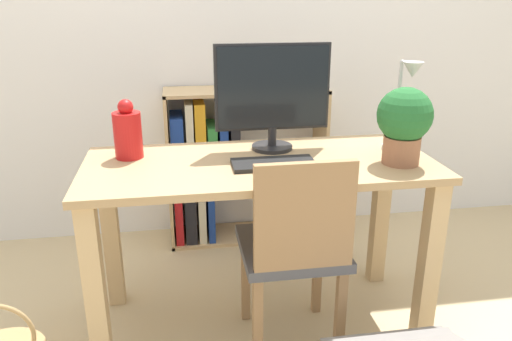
{
  "coord_description": "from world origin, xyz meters",
  "views": [
    {
      "loc": [
        -0.31,
        -1.85,
        1.38
      ],
      "look_at": [
        0.0,
        0.1,
        0.68
      ],
      "focal_mm": 35.0,
      "sensor_mm": 36.0,
      "label": 1
    }
  ],
  "objects_px": {
    "desk_lamp": "(405,98)",
    "chair": "(295,247)",
    "keyboard": "(274,164)",
    "monitor": "(273,92)",
    "bookshelf": "(217,166)",
    "potted_plant": "(404,122)",
    "vase": "(128,133)"
  },
  "relations": [
    {
      "from": "keyboard",
      "to": "potted_plant",
      "type": "height_order",
      "value": "potted_plant"
    },
    {
      "from": "monitor",
      "to": "chair",
      "type": "height_order",
      "value": "monitor"
    },
    {
      "from": "monitor",
      "to": "desk_lamp",
      "type": "xyz_separation_m",
      "value": [
        0.51,
        -0.15,
        -0.01
      ]
    },
    {
      "from": "potted_plant",
      "to": "chair",
      "type": "xyz_separation_m",
      "value": [
        -0.43,
        -0.08,
        -0.45
      ]
    },
    {
      "from": "desk_lamp",
      "to": "chair",
      "type": "height_order",
      "value": "desk_lamp"
    },
    {
      "from": "monitor",
      "to": "chair",
      "type": "distance_m",
      "value": 0.64
    },
    {
      "from": "vase",
      "to": "chair",
      "type": "distance_m",
      "value": 0.8
    },
    {
      "from": "monitor",
      "to": "potted_plant",
      "type": "height_order",
      "value": "monitor"
    },
    {
      "from": "chair",
      "to": "keyboard",
      "type": "bearing_deg",
      "value": 118.39
    },
    {
      "from": "keyboard",
      "to": "monitor",
      "type": "bearing_deg",
      "value": 80.76
    },
    {
      "from": "monitor",
      "to": "potted_plant",
      "type": "distance_m",
      "value": 0.54
    },
    {
      "from": "potted_plant",
      "to": "desk_lamp",
      "type": "bearing_deg",
      "value": 66.8
    },
    {
      "from": "keyboard",
      "to": "potted_plant",
      "type": "xyz_separation_m",
      "value": [
        0.5,
        -0.05,
        0.16
      ]
    },
    {
      "from": "vase",
      "to": "desk_lamp",
      "type": "height_order",
      "value": "desk_lamp"
    },
    {
      "from": "desk_lamp",
      "to": "bookshelf",
      "type": "bearing_deg",
      "value": 130.1
    },
    {
      "from": "vase",
      "to": "bookshelf",
      "type": "xyz_separation_m",
      "value": [
        0.41,
        0.7,
        -0.4
      ]
    },
    {
      "from": "keyboard",
      "to": "bookshelf",
      "type": "relative_size",
      "value": 0.36
    },
    {
      "from": "vase",
      "to": "chair",
      "type": "relative_size",
      "value": 0.28
    },
    {
      "from": "keyboard",
      "to": "desk_lamp",
      "type": "xyz_separation_m",
      "value": [
        0.55,
        0.07,
        0.22
      ]
    },
    {
      "from": "keyboard",
      "to": "bookshelf",
      "type": "distance_m",
      "value": 0.96
    },
    {
      "from": "vase",
      "to": "chair",
      "type": "xyz_separation_m",
      "value": [
        0.62,
        -0.33,
        -0.39
      ]
    },
    {
      "from": "desk_lamp",
      "to": "potted_plant",
      "type": "bearing_deg",
      "value": -113.2
    },
    {
      "from": "desk_lamp",
      "to": "vase",
      "type": "bearing_deg",
      "value": 173.59
    },
    {
      "from": "monitor",
      "to": "keyboard",
      "type": "xyz_separation_m",
      "value": [
        -0.04,
        -0.22,
        -0.24
      ]
    },
    {
      "from": "potted_plant",
      "to": "bookshelf",
      "type": "bearing_deg",
      "value": 124.28
    },
    {
      "from": "keyboard",
      "to": "chair",
      "type": "distance_m",
      "value": 0.33
    },
    {
      "from": "keyboard",
      "to": "chair",
      "type": "bearing_deg",
      "value": -65.64
    },
    {
      "from": "desk_lamp",
      "to": "chair",
      "type": "xyz_separation_m",
      "value": [
        -0.49,
        -0.2,
        -0.52
      ]
    },
    {
      "from": "desk_lamp",
      "to": "chair",
      "type": "relative_size",
      "value": 0.45
    },
    {
      "from": "monitor",
      "to": "potted_plant",
      "type": "relative_size",
      "value": 1.61
    },
    {
      "from": "desk_lamp",
      "to": "bookshelf",
      "type": "xyz_separation_m",
      "value": [
        -0.7,
        0.83,
        -0.53
      ]
    },
    {
      "from": "monitor",
      "to": "chair",
      "type": "xyz_separation_m",
      "value": [
        0.03,
        -0.35,
        -0.53
      ]
    }
  ]
}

